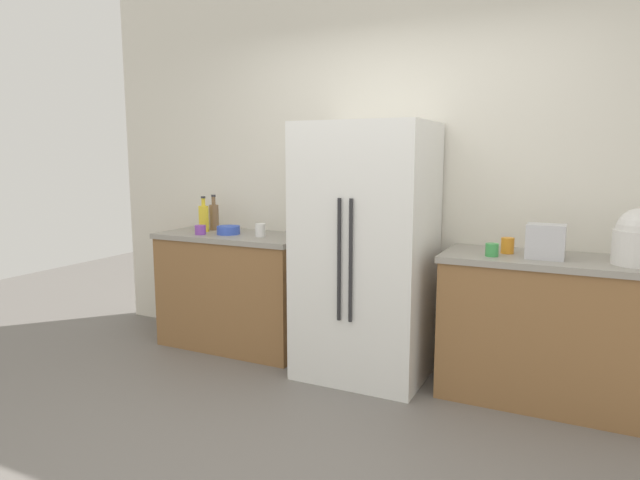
{
  "coord_description": "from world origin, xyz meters",
  "views": [
    {
      "loc": [
        1.26,
        -2.26,
        1.54
      ],
      "look_at": [
        -0.04,
        0.4,
        1.08
      ],
      "focal_mm": 30.93,
      "sensor_mm": 36.0,
      "label": 1
    }
  ],
  "objects_px": {
    "refrigerator": "(366,252)",
    "cup_c": "(200,230)",
    "bowl_a": "(228,230)",
    "rice_cooker": "(639,239)",
    "cup_a": "(508,246)",
    "cup_b": "(260,230)",
    "toaster": "(546,242)",
    "bottle_a": "(214,216)",
    "cup_d": "(492,250)",
    "bottle_b": "(204,218)"
  },
  "relations": [
    {
      "from": "refrigerator",
      "to": "bottle_b",
      "type": "height_order",
      "value": "refrigerator"
    },
    {
      "from": "bottle_b",
      "to": "cup_c",
      "type": "bearing_deg",
      "value": -61.54
    },
    {
      "from": "bottle_a",
      "to": "cup_a",
      "type": "xyz_separation_m",
      "value": [
        2.36,
        -0.1,
        -0.06
      ]
    },
    {
      "from": "refrigerator",
      "to": "rice_cooker",
      "type": "distance_m",
      "value": 1.65
    },
    {
      "from": "cup_c",
      "to": "bowl_a",
      "type": "bearing_deg",
      "value": 30.61
    },
    {
      "from": "bottle_b",
      "to": "cup_b",
      "type": "distance_m",
      "value": 0.58
    },
    {
      "from": "cup_a",
      "to": "cup_b",
      "type": "xyz_separation_m",
      "value": [
        -1.8,
        -0.07,
        0.0
      ]
    },
    {
      "from": "refrigerator",
      "to": "toaster",
      "type": "bearing_deg",
      "value": 0.54
    },
    {
      "from": "cup_a",
      "to": "cup_b",
      "type": "bearing_deg",
      "value": -177.77
    },
    {
      "from": "refrigerator",
      "to": "cup_b",
      "type": "relative_size",
      "value": 17.4
    },
    {
      "from": "cup_b",
      "to": "bowl_a",
      "type": "bearing_deg",
      "value": 179.28
    },
    {
      "from": "toaster",
      "to": "cup_a",
      "type": "bearing_deg",
      "value": 157.8
    },
    {
      "from": "cup_d",
      "to": "cup_a",
      "type": "bearing_deg",
      "value": 64.38
    },
    {
      "from": "refrigerator",
      "to": "toaster",
      "type": "distance_m",
      "value": 1.16
    },
    {
      "from": "cup_b",
      "to": "cup_d",
      "type": "height_order",
      "value": "cup_b"
    },
    {
      "from": "bottle_b",
      "to": "cup_d",
      "type": "distance_m",
      "value": 2.31
    },
    {
      "from": "toaster",
      "to": "cup_a",
      "type": "distance_m",
      "value": 0.25
    },
    {
      "from": "bowl_a",
      "to": "cup_a",
      "type": "bearing_deg",
      "value": 1.81
    },
    {
      "from": "cup_c",
      "to": "rice_cooker",
      "type": "bearing_deg",
      "value": 2.14
    },
    {
      "from": "refrigerator",
      "to": "bottle_a",
      "type": "bearing_deg",
      "value": 172.1
    },
    {
      "from": "rice_cooker",
      "to": "cup_d",
      "type": "relative_size",
      "value": 4.05
    },
    {
      "from": "cup_b",
      "to": "bowl_a",
      "type": "height_order",
      "value": "cup_b"
    },
    {
      "from": "rice_cooker",
      "to": "cup_a",
      "type": "xyz_separation_m",
      "value": [
        -0.72,
        0.07,
        -0.1
      ]
    },
    {
      "from": "bottle_b",
      "to": "cup_b",
      "type": "bearing_deg",
      "value": -4.44
    },
    {
      "from": "bottle_a",
      "to": "cup_c",
      "type": "distance_m",
      "value": 0.29
    },
    {
      "from": "toaster",
      "to": "cup_a",
      "type": "xyz_separation_m",
      "value": [
        -0.23,
        0.09,
        -0.05
      ]
    },
    {
      "from": "refrigerator",
      "to": "cup_b",
      "type": "distance_m",
      "value": 0.89
    },
    {
      "from": "refrigerator",
      "to": "rice_cooker",
      "type": "relative_size",
      "value": 5.42
    },
    {
      "from": "bowl_a",
      "to": "rice_cooker",
      "type": "bearing_deg",
      "value": 0.02
    },
    {
      "from": "cup_a",
      "to": "cup_b",
      "type": "relative_size",
      "value": 1.0
    },
    {
      "from": "rice_cooker",
      "to": "cup_b",
      "type": "bearing_deg",
      "value": -179.89
    },
    {
      "from": "refrigerator",
      "to": "cup_b",
      "type": "height_order",
      "value": "refrigerator"
    },
    {
      "from": "toaster",
      "to": "cup_c",
      "type": "distance_m",
      "value": 2.52
    },
    {
      "from": "rice_cooker",
      "to": "bowl_a",
      "type": "height_order",
      "value": "rice_cooker"
    },
    {
      "from": "bottle_a",
      "to": "cup_c",
      "type": "relative_size",
      "value": 3.43
    },
    {
      "from": "rice_cooker",
      "to": "cup_d",
      "type": "bearing_deg",
      "value": -173.87
    },
    {
      "from": "cup_a",
      "to": "bowl_a",
      "type": "relative_size",
      "value": 0.55
    },
    {
      "from": "rice_cooker",
      "to": "bottle_a",
      "type": "bearing_deg",
      "value": 177.0
    },
    {
      "from": "cup_a",
      "to": "cup_b",
      "type": "distance_m",
      "value": 1.8
    },
    {
      "from": "cup_c",
      "to": "bottle_a",
      "type": "bearing_deg",
      "value": 104.62
    },
    {
      "from": "toaster",
      "to": "cup_b",
      "type": "relative_size",
      "value": 2.18
    },
    {
      "from": "refrigerator",
      "to": "bottle_a",
      "type": "distance_m",
      "value": 1.46
    },
    {
      "from": "bottle_a",
      "to": "cup_d",
      "type": "xyz_separation_m",
      "value": [
        2.29,
        -0.25,
        -0.07
      ]
    },
    {
      "from": "refrigerator",
      "to": "cup_c",
      "type": "relative_size",
      "value": 20.49
    },
    {
      "from": "bottle_b",
      "to": "bowl_a",
      "type": "relative_size",
      "value": 1.59
    },
    {
      "from": "refrigerator",
      "to": "cup_c",
      "type": "height_order",
      "value": "refrigerator"
    },
    {
      "from": "rice_cooker",
      "to": "bowl_a",
      "type": "bearing_deg",
      "value": -179.98
    },
    {
      "from": "bottle_b",
      "to": "bowl_a",
      "type": "height_order",
      "value": "bottle_b"
    },
    {
      "from": "cup_c",
      "to": "bowl_a",
      "type": "height_order",
      "value": "cup_c"
    },
    {
      "from": "cup_c",
      "to": "toaster",
      "type": "bearing_deg",
      "value": 1.92
    }
  ]
}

